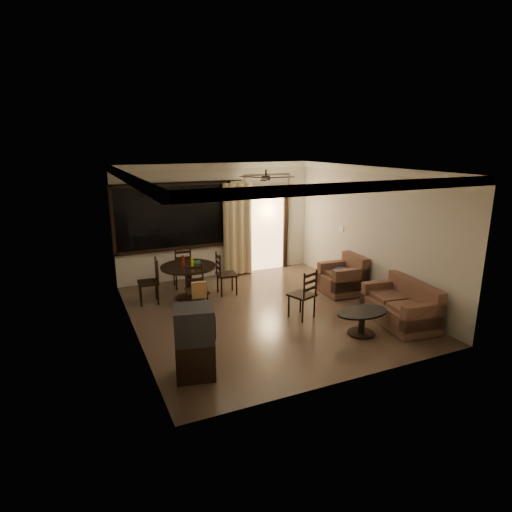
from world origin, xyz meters
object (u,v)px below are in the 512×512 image
tv_cabinet (194,342)px  side_chair (302,303)px  dining_chair_east (226,282)px  dining_table (188,273)px  dining_chair_south (197,298)px  armchair (344,278)px  dining_chair_west (149,290)px  coffee_table (362,319)px  dining_chair_north (183,275)px  sofa (402,307)px

tv_cabinet → side_chair: tv_cabinet is taller
dining_chair_east → tv_cabinet: (-1.62, -3.07, 0.25)m
dining_chair_east → tv_cabinet: size_ratio=0.89×
dining_table → tv_cabinet: size_ratio=1.10×
dining_table → dining_chair_south: bearing=-95.0°
armchair → dining_chair_west: bearing=168.2°
coffee_table → side_chair: size_ratio=1.01×
dining_chair_south → dining_chair_north: 1.64m
dining_chair_south → armchair: dining_chair_south is taller
dining_chair_east → side_chair: 2.04m
dining_chair_west → side_chair: bearing=56.6°
dining_chair_south → coffee_table: (2.35, -2.14, -0.02)m
dining_table → tv_cabinet: tv_cabinet is taller
armchair → sofa: bearing=-85.7°
dining_chair_west → sofa: dining_chair_west is taller
dining_chair_south → tv_cabinet: tv_cabinet is taller
side_chair → armchair: bearing=-171.9°
dining_chair_east → dining_chair_north: same height
tv_cabinet → sofa: tv_cabinet is taller
dining_chair_south → armchair: bearing=0.8°
dining_chair_north → sofa: bearing=135.7°
dining_chair_east → dining_chair_north: 1.15m
dining_table → coffee_table: bearing=-52.8°
sofa → coffee_table: bearing=-167.4°
dining_chair_east → armchair: size_ratio=1.07×
dining_table → armchair: 3.44m
dining_chair_west → tv_cabinet: 3.22m
dining_table → side_chair: 2.58m
sofa → coffee_table: 0.99m
sofa → coffee_table: sofa is taller
dining_chair_east → armchair: 2.63m
dining_chair_west → coffee_table: bearing=50.4°
dining_chair_north → side_chair: side_chair is taller
dining_chair_south → armchair: 3.34m
dining_table → sofa: size_ratio=0.75×
dining_chair_west → armchair: bearing=79.0°
dining_table → tv_cabinet: (-0.79, -3.14, -0.04)m
dining_table → armchair: (3.25, -1.10, -0.23)m
dining_chair_east → coffee_table: size_ratio=0.97×
armchair → dining_chair_east: bearing=161.2°
dining_chair_north → coffee_table: size_ratio=0.97×
tv_cabinet → side_chair: size_ratio=1.09×
dining_chair_east → side_chair: bearing=-150.2°
tv_cabinet → armchair: 4.54m
tv_cabinet → coffee_table: 3.08m
dining_table → coffee_table: size_ratio=1.20×
dining_chair_west → dining_chair_south: same height
dining_table → dining_chair_north: 0.84m
dining_chair_west → tv_cabinet: bearing=5.7°
sofa → armchair: (-0.00, 1.82, 0.03)m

